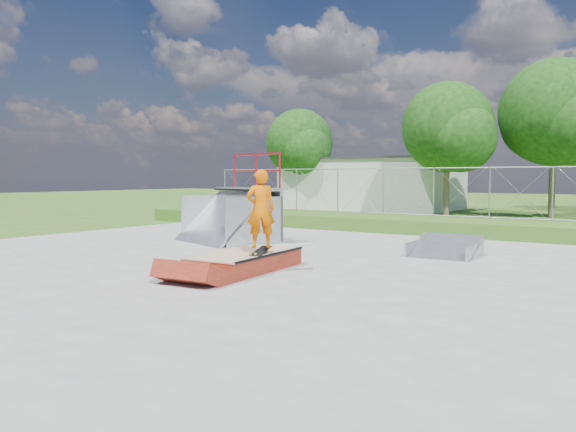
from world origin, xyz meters
name	(u,v)px	position (x,y,z in m)	size (l,w,h in m)	color
ground	(263,269)	(0.00, 0.00, 0.00)	(120.00, 120.00, 0.00)	#305C1A
concrete_pad	(263,268)	(0.00, 0.00, 0.02)	(20.00, 16.00, 0.04)	gray
grass_berm	(423,225)	(0.00, 9.50, 0.25)	(24.00, 3.00, 0.50)	#305C1A
grind_box	(245,262)	(-0.12, -0.45, 0.20)	(1.50, 2.74, 0.39)	maroon
quarter_pipe	(226,198)	(-3.81, 3.29, 1.34)	(2.68, 2.26, 2.68)	#95979C
flat_bank_ramp	(444,248)	(2.63, 3.89, 0.23)	(1.52, 1.62, 0.47)	#95979C
skateboard	(261,251)	(0.25, -0.40, 0.44)	(0.22, 0.80, 0.02)	black
skater	(261,213)	(0.25, -0.40, 1.23)	(0.58, 0.38, 1.60)	#EA6802
concrete_stairs	(224,214)	(-8.50, 8.70, 0.40)	(1.50, 1.60, 0.80)	gray
chain_link_fence	(434,192)	(0.00, 10.50, 1.40)	(20.00, 0.06, 1.80)	gray
utility_building_flat	(371,184)	(-8.00, 22.00, 1.50)	(10.00, 6.00, 3.00)	silver
tree_left_near	(451,130)	(-1.75, 17.83, 4.24)	(4.76, 4.48, 6.65)	brown
tree_center	(560,116)	(2.78, 19.81, 4.85)	(5.44, 5.12, 7.60)	brown
tree_left_far	(301,145)	(-11.77, 19.85, 3.94)	(4.42, 4.16, 6.18)	brown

